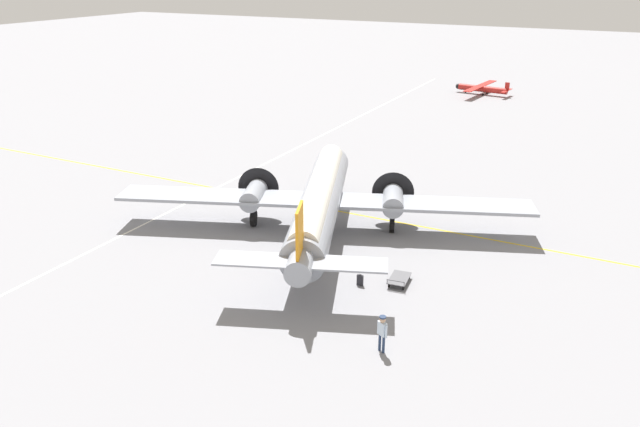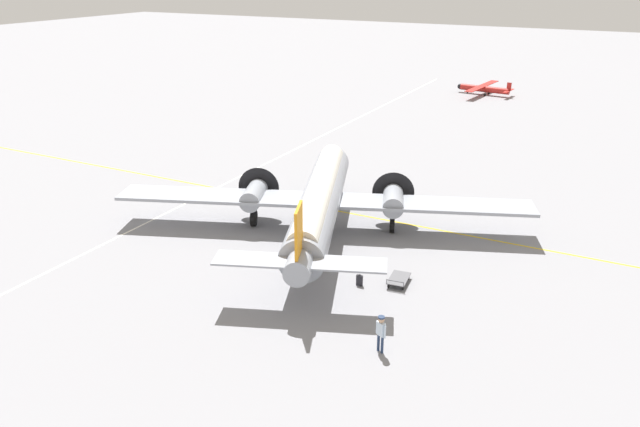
{
  "view_description": "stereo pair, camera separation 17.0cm",
  "coord_description": "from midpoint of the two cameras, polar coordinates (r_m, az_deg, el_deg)",
  "views": [
    {
      "loc": [
        -16.46,
        32.1,
        16.0
      ],
      "look_at": [
        0.0,
        0.0,
        1.56
      ],
      "focal_mm": 35.0,
      "sensor_mm": 36.0,
      "label": 1
    },
    {
      "loc": [
        -16.61,
        32.02,
        16.0
      ],
      "look_at": [
        0.0,
        0.0,
        1.56
      ],
      "focal_mm": 35.0,
      "sensor_mm": 36.0,
      "label": 2
    }
  ],
  "objects": [
    {
      "name": "crew_foreground",
      "position": [
        27.89,
        5.53,
        -10.52
      ],
      "size": [
        0.56,
        0.4,
        1.8
      ],
      "rotation": [
        0.0,
        0.0,
        2.68
      ],
      "color": "navy",
      "rests_on": "ground_plane"
    },
    {
      "name": "airliner_main",
      "position": [
        38.89,
        -0.07,
        1.38
      ],
      "size": [
        25.73,
        19.51,
        5.49
      ],
      "rotation": [
        0.0,
        0.0,
        5.08
      ],
      "color": "#9399A3",
      "rests_on": "ground_plane"
    },
    {
      "name": "light_aircraft_distant",
      "position": [
        86.54,
        14.46,
        11.03
      ],
      "size": [
        7.37,
        9.86,
        1.91
      ],
      "rotation": [
        0.0,
        0.0,
        6.16
      ],
      "color": "#B2231E",
      "rests_on": "ground_plane"
    },
    {
      "name": "apron_line_eastwest",
      "position": [
        43.16,
        2.59,
        0.04
      ],
      "size": [
        120.0,
        0.16,
        0.01
      ],
      "color": "gold",
      "rests_on": "ground_plane"
    },
    {
      "name": "apron_line_northsouth",
      "position": [
        45.37,
        -12.91,
        0.59
      ],
      "size": [
        0.16,
        120.0,
        0.01
      ],
      "color": "silver",
      "rests_on": "ground_plane"
    },
    {
      "name": "ground_plane",
      "position": [
        39.46,
        -0.12,
        -2.11
      ],
      "size": [
        300.0,
        300.0,
        0.0
      ],
      "primitive_type": "plane",
      "color": "gray"
    },
    {
      "name": "baggage_cart",
      "position": [
        33.98,
        7.11,
        -5.94
      ],
      "size": [
        1.16,
        1.81,
        0.56
      ],
      "rotation": [
        0.0,
        0.0,
        4.82
      ],
      "color": "#56565B",
      "rests_on": "ground_plane"
    },
    {
      "name": "traffic_cone",
      "position": [
        34.31,
        -2.26,
        -5.56
      ],
      "size": [
        0.39,
        0.39,
        0.51
      ],
      "color": "orange",
      "rests_on": "ground_plane"
    },
    {
      "name": "suitcase_near_door",
      "position": [
        33.56,
        3.53,
        -6.11
      ],
      "size": [
        0.35,
        0.13,
        0.65
      ],
      "color": "#232328",
      "rests_on": "ground_plane"
    }
  ]
}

